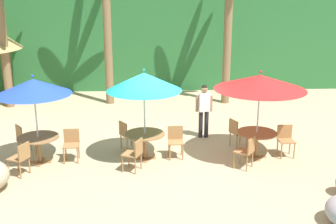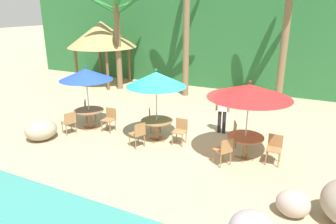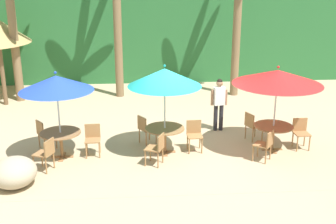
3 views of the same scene
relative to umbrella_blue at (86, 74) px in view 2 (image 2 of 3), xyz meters
name	(u,v)px [view 2 (image 2 of 3)]	position (x,y,z in m)	size (l,w,h in m)	color
ground_plane	(172,141)	(3.37, 0.25, -2.11)	(120.00, 120.00, 0.00)	tan
terrace_deck	(172,141)	(3.37, 0.25, -2.10)	(18.00, 5.20, 0.01)	tan
foliage_backdrop	(241,34)	(3.37, 9.25, 0.89)	(28.00, 2.40, 6.00)	#286633
rock_seawall	(171,174)	(4.60, -2.36, -1.73)	(17.00, 3.00, 1.03)	#B79F91
umbrella_blue	(86,74)	(0.00, 0.00, 0.00)	(1.95, 1.95, 2.43)	silver
dining_table_blue	(89,113)	(0.00, 0.00, -1.49)	(1.10, 1.10, 0.74)	olive
chair_blue_seaward	(110,118)	(0.84, 0.13, -1.59)	(0.44, 0.45, 0.87)	#9E7042
chair_blue_inland	(88,109)	(-0.58, 0.63, -1.59)	(0.59, 0.59, 0.87)	#9E7042
chair_blue_left	(69,121)	(-0.24, -0.82, -1.59)	(0.56, 0.55, 0.87)	#9E7042
umbrella_teal	(156,79)	(2.84, 0.14, 0.07)	(2.01, 2.01, 2.53)	silver
dining_table_teal	(157,124)	(2.84, 0.14, -1.49)	(1.10, 1.10, 0.74)	olive
chair_teal_seaward	(180,129)	(3.69, 0.25, -1.59)	(0.43, 0.44, 0.87)	#9E7042
chair_teal_inland	(153,118)	(2.31, 0.80, -1.59)	(0.59, 0.58, 0.87)	#9E7042
chair_teal_left	(138,133)	(2.59, -0.68, -1.59)	(0.56, 0.55, 0.87)	#9E7042
umbrella_red	(249,91)	(5.92, 0.09, 0.04)	(2.46, 2.46, 2.46)	silver
dining_table_red	(245,140)	(5.92, 0.09, -1.49)	(1.10, 1.10, 0.74)	olive
chair_red_seaward	(274,147)	(6.76, 0.20, -1.59)	(0.43, 0.44, 0.87)	#9E7042
chair_red_inland	(238,132)	(5.51, 0.85, -1.59)	(0.56, 0.55, 0.87)	#9E7042
chair_red_left	(224,150)	(5.49, -0.65, -1.59)	(0.59, 0.59, 0.87)	#9E7042
palm_tree_nearest	(117,25)	(-2.52, 5.68, 1.40)	(3.52, 3.15, 5.10)	brown
palm_tree_second	(187,8)	(1.37, 6.04, 2.28)	(3.14, 3.08, 6.63)	brown
palm_tree_third	(288,16)	(6.09, 5.88, 1.98)	(2.82, 2.92, 6.01)	brown
palapa_hut	(102,34)	(-4.05, 6.25, 0.81)	(4.02, 4.02, 3.67)	brown
waiter_in_white	(223,107)	(4.67, 1.79, -1.12)	(0.52, 0.27, 1.70)	#232328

